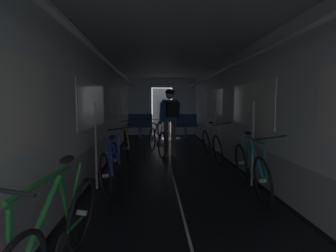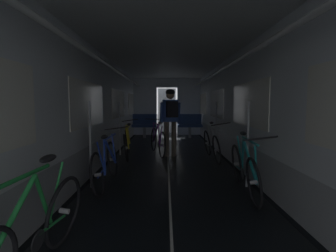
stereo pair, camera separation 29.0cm
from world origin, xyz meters
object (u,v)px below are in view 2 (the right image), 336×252
at_px(bicycle_teal, 244,169).
at_px(person_cyclist_aisle, 170,115).
at_px(bench_seat_far_left, 144,124).
at_px(bench_seat_far_right, 190,124).
at_px(bicycle_yellow, 127,143).
at_px(bicycle_purple_in_aisle, 158,140).
at_px(bicycle_silver, 212,144).
at_px(bicycle_blue, 106,163).
at_px(bicycle_green, 32,233).

xyz_separation_m(bicycle_teal, person_cyclist_aisle, (-1.07, 2.70, 0.69)).
relative_size(bench_seat_far_left, bench_seat_far_right, 1.00).
bearing_deg(bicycle_yellow, bicycle_teal, -49.62).
xyz_separation_m(bicycle_teal, bicycle_purple_in_aisle, (-1.41, 2.96, 0.00)).
bearing_deg(person_cyclist_aisle, bicycle_purple_in_aisle, 142.52).
distance_m(bench_seat_far_right, bicycle_silver, 3.97).
bearing_deg(bicycle_blue, bicycle_teal, -9.17).
bearing_deg(bicycle_green, bench_seat_far_right, 76.34).
xyz_separation_m(bicycle_green, bicycle_purple_in_aisle, (0.81, 4.84, 0.00)).
height_order(bench_seat_far_right, bicycle_green, same).
height_order(bicycle_yellow, bicycle_blue, same).
height_order(bench_seat_far_left, bicycle_teal, same).
bearing_deg(bicycle_silver, person_cyclist_aisle, 158.32).
xyz_separation_m(bicycle_teal, bicycle_blue, (-2.17, 0.35, -0.00)).
bearing_deg(bicycle_silver, bicycle_yellow, 173.08).
relative_size(bench_seat_far_right, bicycle_green, 0.58).
relative_size(bench_seat_far_right, bicycle_teal, 0.58).
bearing_deg(person_cyclist_aisle, bicycle_yellow, -172.70).
distance_m(bench_seat_far_right, bicycle_green, 8.38).
distance_m(bicycle_yellow, bicycle_purple_in_aisle, 0.86).
height_order(bicycle_silver, bicycle_blue, same).
relative_size(bicycle_silver, bicycle_green, 1.00).
distance_m(bench_seat_far_left, bicycle_yellow, 3.71).
relative_size(bicycle_yellow, person_cyclist_aisle, 0.98).
distance_m(bicycle_blue, bicycle_purple_in_aisle, 2.72).
bearing_deg(bench_seat_far_left, person_cyclist_aisle, -74.79).
height_order(bench_seat_far_right, bicycle_silver, bicycle_silver).
bearing_deg(bench_seat_far_right, bicycle_blue, -108.15).
relative_size(bicycle_silver, bicycle_blue, 1.00).
height_order(bicycle_silver, person_cyclist_aisle, person_cyclist_aisle).
relative_size(bench_seat_far_right, person_cyclist_aisle, 0.57).
bearing_deg(bicycle_purple_in_aisle, bench_seat_far_right, 70.45).
height_order(bicycle_silver, bicycle_yellow, bicycle_silver).
distance_m(bicycle_yellow, bicycle_teal, 3.35).
relative_size(bench_seat_far_left, bicycle_green, 0.58).
distance_m(bicycle_yellow, bicycle_green, 4.44).
relative_size(bicycle_green, bicycle_blue, 1.00).
xyz_separation_m(bicycle_silver, person_cyclist_aisle, (-1.00, 0.40, 0.69)).
distance_m(person_cyclist_aisle, bicycle_purple_in_aisle, 0.81).
xyz_separation_m(person_cyclist_aisle, bicycle_purple_in_aisle, (-0.34, 0.26, -0.69)).
distance_m(bench_seat_far_right, bicycle_purple_in_aisle, 3.51).
relative_size(bench_seat_far_left, bicycle_yellow, 0.58).
distance_m(bench_seat_far_left, bicycle_silver, 4.42).
bearing_deg(bicycle_green, bicycle_blue, 88.93).
distance_m(bench_seat_far_left, bicycle_green, 8.14).
distance_m(bicycle_green, bicycle_purple_in_aisle, 4.90).
relative_size(bicycle_silver, bicycle_yellow, 1.00).
height_order(bench_seat_far_left, person_cyclist_aisle, person_cyclist_aisle).
relative_size(bicycle_yellow, bicycle_green, 1.00).
bearing_deg(bicycle_green, bicycle_yellow, 89.43).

